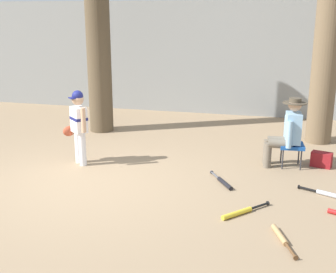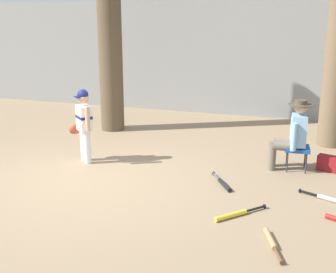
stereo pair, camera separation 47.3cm
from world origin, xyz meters
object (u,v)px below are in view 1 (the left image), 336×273
(bat_aluminum_silver, at_px, (327,194))
(tree_behind_spectator, at_px, (327,44))
(bat_wood_tan, at_px, (281,237))
(bat_black_composite, at_px, (223,182))
(young_ballplayer, at_px, (78,123))
(folding_stool, at_px, (292,146))
(handbag_beside_stool, at_px, (321,160))
(seated_spectator, at_px, (287,131))
(bat_yellow_trainer, at_px, (241,212))
(tree_near_player, at_px, (98,38))

(bat_aluminum_silver, bearing_deg, tree_behind_spectator, 88.84)
(bat_wood_tan, xyz_separation_m, bat_black_composite, (-0.89, 1.56, 0.00))
(tree_behind_spectator, height_order, young_ballplayer, tree_behind_spectator)
(folding_stool, distance_m, handbag_beside_stool, 0.58)
(folding_stool, height_order, bat_black_composite, folding_stool)
(seated_spectator, xyz_separation_m, bat_wood_tan, (-0.03, -2.65, -0.61))
(seated_spectator, xyz_separation_m, bat_black_composite, (-0.92, -1.08, -0.61))
(young_ballplayer, xyz_separation_m, bat_wood_tan, (3.45, -1.90, -0.71))
(handbag_beside_stool, xyz_separation_m, bat_yellow_trainer, (-1.17, -2.22, -0.10))
(bat_black_composite, bearing_deg, bat_aluminum_silver, -3.21)
(bat_black_composite, bearing_deg, young_ballplayer, 172.58)
(seated_spectator, bearing_deg, young_ballplayer, -167.87)
(bat_yellow_trainer, xyz_separation_m, bat_aluminum_silver, (1.16, 0.92, 0.00))
(seated_spectator, bearing_deg, bat_wood_tan, -90.67)
(seated_spectator, height_order, bat_aluminum_silver, seated_spectator)
(bat_yellow_trainer, bearing_deg, tree_near_player, 134.07)
(tree_near_player, bearing_deg, tree_behind_spectator, 3.23)
(tree_near_player, height_order, bat_yellow_trainer, tree_near_player)
(bat_yellow_trainer, distance_m, bat_aluminum_silver, 1.48)
(handbag_beside_stool, bearing_deg, folding_stool, -166.26)
(young_ballplayer, height_order, bat_black_composite, young_ballplayer)
(bat_black_composite, bearing_deg, seated_spectator, 49.70)
(young_ballplayer, relative_size, handbag_beside_stool, 3.84)
(bat_yellow_trainer, xyz_separation_m, bat_wood_tan, (0.53, -0.56, 0.00))
(folding_stool, bearing_deg, bat_aluminum_silver, -66.66)
(handbag_beside_stool, bearing_deg, seated_spectator, -167.58)
(young_ballplayer, height_order, bat_yellow_trainer, young_ballplayer)
(seated_spectator, bearing_deg, bat_black_composite, -130.30)
(bat_aluminum_silver, bearing_deg, seated_spectator, 117.42)
(bat_aluminum_silver, xyz_separation_m, bat_wood_tan, (-0.64, -1.48, -0.00))
(tree_behind_spectator, distance_m, bat_black_composite, 3.77)
(tree_behind_spectator, height_order, bat_yellow_trainer, tree_behind_spectator)
(young_ballplayer, distance_m, handbag_beside_stool, 4.24)
(handbag_beside_stool, bearing_deg, tree_behind_spectator, 88.12)
(tree_near_player, relative_size, bat_aluminum_silver, 7.07)
(tree_behind_spectator, xyz_separation_m, young_ballplayer, (-4.15, -2.48, -1.23))
(folding_stool, relative_size, handbag_beside_stool, 1.28)
(handbag_beside_stool, bearing_deg, young_ballplayer, -167.82)
(bat_wood_tan, bearing_deg, folding_stool, 87.22)
(young_ballplayer, bearing_deg, handbag_beside_stool, 12.18)
(handbag_beside_stool, relative_size, bat_yellow_trainer, 0.52)
(bat_wood_tan, bearing_deg, bat_aluminum_silver, 66.66)
(tree_near_player, height_order, handbag_beside_stool, tree_near_player)
(tree_near_player, xyz_separation_m, seated_spectator, (4.00, -1.47, -1.40))
(tree_near_player, relative_size, seated_spectator, 3.96)
(bat_aluminum_silver, bearing_deg, bat_wood_tan, -113.34)
(tree_behind_spectator, xyz_separation_m, bat_wood_tan, (-0.70, -4.38, -1.94))
(folding_stool, distance_m, bat_yellow_trainer, 2.22)
(seated_spectator, xyz_separation_m, handbag_beside_stool, (0.61, 0.13, -0.51))
(seated_spectator, distance_m, bat_aluminum_silver, 1.45)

